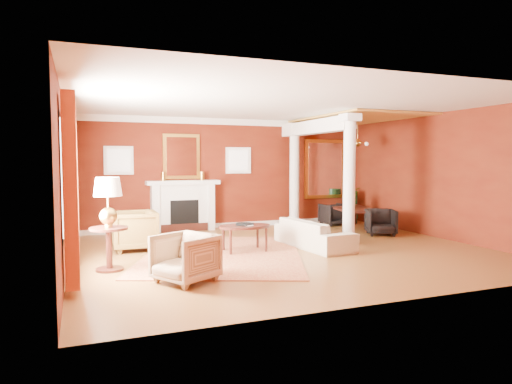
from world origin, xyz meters
name	(u,v)px	position (x,y,z in m)	size (l,w,h in m)	color
ground	(284,251)	(0.00, 0.00, 0.00)	(8.00, 8.00, 0.00)	brown
room_shell	(284,149)	(0.00, 0.00, 2.02)	(8.04, 7.04, 2.92)	#63200D
fireplace	(183,206)	(-1.30, 3.32, 0.65)	(1.85, 0.42, 1.29)	white
overmantel_mirror	(181,156)	(-1.30, 3.45, 1.90)	(0.95, 0.07, 1.15)	gold
flank_window_left	(119,160)	(-2.85, 3.46, 1.80)	(0.70, 0.07, 0.70)	white
flank_window_right	(238,160)	(0.25, 3.46, 1.80)	(0.70, 0.07, 0.70)	white
left_window	(71,185)	(-3.89, -0.60, 1.42)	(0.21, 2.55, 2.60)	white
column_front	(349,178)	(1.70, 0.30, 1.43)	(0.36, 0.36, 2.80)	white
column_back	(294,174)	(1.70, 3.00, 1.43)	(0.36, 0.36, 2.80)	white
header_beam	(314,127)	(1.70, 1.90, 2.62)	(0.30, 3.20, 0.32)	white
amber_ceiling	(357,118)	(2.85, 1.75, 2.87)	(2.30, 3.40, 0.04)	gold
dining_mirror	(325,169)	(2.90, 3.45, 1.55)	(1.30, 0.07, 1.70)	gold
chandelier	(358,143)	(2.90, 1.80, 2.25)	(0.60, 0.62, 0.75)	#B48D38
crown_trim	(229,122)	(0.00, 3.46, 2.82)	(8.00, 0.08, 0.16)	white
base_trim	(230,225)	(0.00, 3.46, 0.06)	(8.00, 0.08, 0.12)	white
rug	(223,254)	(-1.24, 0.10, 0.01)	(2.91, 3.87, 0.02)	maroon
sofa	(314,229)	(0.74, 0.13, 0.38)	(1.97, 0.57, 0.77)	beige
armchair_leopard	(134,228)	(-2.76, 1.16, 0.44)	(0.85, 0.80, 0.88)	black
armchair_stripe	(185,256)	(-2.34, -1.60, 0.40)	(0.77, 0.73, 0.80)	tan
coffee_table	(245,227)	(-0.75, 0.22, 0.48)	(1.05, 1.05, 0.53)	black
coffee_book	(244,220)	(-0.79, 0.17, 0.65)	(0.17, 0.02, 0.24)	black
side_table	(108,208)	(-3.34, -0.43, 1.03)	(0.61, 0.61, 1.53)	black
dining_table	(353,212)	(2.96, 2.05, 0.44)	(1.60, 0.56, 0.89)	black
dining_chair_near	(381,221)	(3.00, 0.92, 0.34)	(0.67, 0.62, 0.69)	black
dining_chair_far	(334,213)	(2.84, 2.82, 0.33)	(0.64, 0.60, 0.66)	black
green_urn	(351,210)	(3.50, 2.97, 0.37)	(0.40, 0.40, 0.95)	#133C1D
potted_plant	(350,187)	(2.89, 2.08, 1.10)	(0.48, 0.54, 0.42)	#26591E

